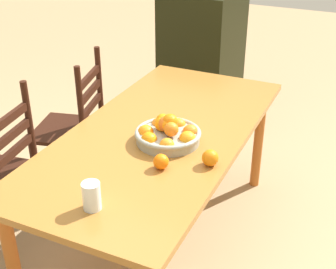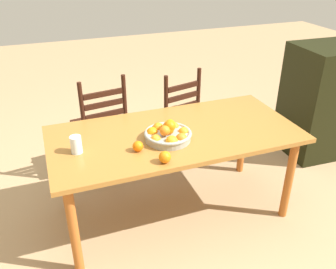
{
  "view_description": "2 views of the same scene",
  "coord_description": "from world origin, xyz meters",
  "views": [
    {
      "loc": [
        -1.92,
        -0.93,
        1.85
      ],
      "look_at": [
        -0.08,
        -0.09,
        0.76
      ],
      "focal_mm": 50.55,
      "sensor_mm": 36.0,
      "label": 1
    },
    {
      "loc": [
        -0.83,
        -2.11,
        1.93
      ],
      "look_at": [
        -0.08,
        -0.09,
        0.76
      ],
      "focal_mm": 38.61,
      "sensor_mm": 36.0,
      "label": 2
    }
  ],
  "objects": [
    {
      "name": "ground_plane",
      "position": [
        0.0,
        0.0,
        0.0
      ],
      "size": [
        12.0,
        12.0,
        0.0
      ],
      "primitive_type": "plane",
      "color": "tan"
    },
    {
      "name": "dining_table",
      "position": [
        0.0,
        0.0,
        0.64
      ],
      "size": [
        1.77,
        0.85,
        0.72
      ],
      "color": "#A0682C",
      "rests_on": "ground"
    },
    {
      "name": "chair_near_window",
      "position": [
        0.29,
        0.75,
        0.44
      ],
      "size": [
        0.5,
        0.5,
        0.93
      ],
      "rotation": [
        0.0,
        0.0,
        3.39
      ],
      "color": "black",
      "rests_on": "ground"
    },
    {
      "name": "cabinet",
      "position": [
        1.7,
        0.42,
        0.54
      ],
      "size": [
        0.65,
        0.59,
        1.08
      ],
      "primitive_type": "cube",
      "rotation": [
        0.0,
        0.0,
        -0.04
      ],
      "color": "black",
      "rests_on": "ground"
    },
    {
      "name": "fruit_bowl",
      "position": [
        -0.08,
        -0.08,
        0.77
      ],
      "size": [
        0.32,
        0.32,
        0.14
      ],
      "color": "#969A8C",
      "rests_on": "dining_table"
    },
    {
      "name": "orange_loose_0",
      "position": [
        -0.32,
        -0.16,
        0.76
      ],
      "size": [
        0.07,
        0.07,
        0.07
      ],
      "primitive_type": "sphere",
      "color": "orange",
      "rests_on": "dining_table"
    },
    {
      "name": "orange_loose_1",
      "position": [
        -0.2,
        -0.35,
        0.76
      ],
      "size": [
        0.08,
        0.08,
        0.08
      ],
      "primitive_type": "sphere",
      "color": "orange",
      "rests_on": "dining_table"
    },
    {
      "name": "drinking_glass",
      "position": [
        -0.69,
        -0.04,
        0.78
      ],
      "size": [
        0.07,
        0.07,
        0.12
      ],
      "primitive_type": "cylinder",
      "color": "silver",
      "rests_on": "dining_table"
    }
  ]
}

